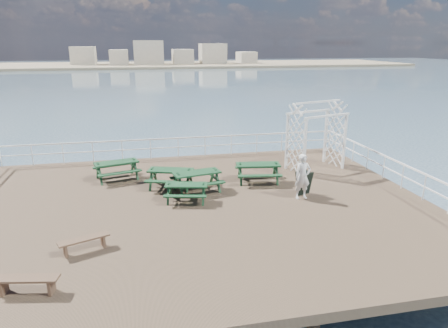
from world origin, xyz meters
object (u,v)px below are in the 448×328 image
Objects in this scene: picnic_table_b at (197,177)px; flat_bench_near at (27,281)px; picnic_table_a at (117,167)px; trellis_arbor at (316,139)px; picnic_table_d at (171,174)px; person at (303,177)px; picnic_table_c at (186,189)px; flat_bench_far at (84,241)px; picnic_table_e at (258,169)px.

picnic_table_b is 1.38× the size of flat_bench_near.
trellis_arbor is at bearing -17.35° from picnic_table_a.
person is at bearing -6.65° from picnic_table_d.
picnic_table_c reaches higher than flat_bench_far.
trellis_arbor is at bearing 29.69° from picnic_table_e.
picnic_table_d is at bearing 37.48° from flat_bench_far.
picnic_table_d is (2.31, -1.63, -0.01)m from picnic_table_a.
picnic_table_e is 1.17× the size of person.
picnic_table_e is 8.45m from flat_bench_far.
flat_bench_near is 13.94m from trellis_arbor.
picnic_table_c is at bearing 59.61° from flat_bench_near.
picnic_table_b is at bearing -13.41° from picnic_table_d.
picnic_table_d reaches higher than picnic_table_c.
picnic_table_b is 1.17m from picnic_table_c.
picnic_table_b reaches higher than picnic_table_c.
picnic_table_e is at bearing 51.48° from flat_bench_near.
picnic_table_a is 6.39m from picnic_table_e.
picnic_table_e is at bearing 17.83° from picnic_table_d.
picnic_table_a is 1.20× the size of picnic_table_c.
picnic_table_e is (2.83, 0.62, -0.00)m from picnic_table_b.
flat_bench_near is at bearing -159.62° from person.
picnic_table_c is 1.04× the size of person.
picnic_table_b is 0.97× the size of picnic_table_d.
picnic_table_e reaches higher than picnic_table_c.
flat_bench_far is (-0.66, -6.60, -0.28)m from picnic_table_a.
trellis_arbor is at bearing 46.64° from flat_bench_near.
picnic_table_b is (3.35, -2.26, 0.01)m from picnic_table_a.
picnic_table_a is 0.67× the size of trellis_arbor.
person is (5.01, -2.30, 0.32)m from picnic_table_d.
trellis_arbor reaches higher than picnic_table_c.
picnic_table_c is 0.56× the size of trellis_arbor.
picnic_table_b reaches higher than flat_bench_far.
picnic_table_a is at bearing 161.20° from trellis_arbor.
picnic_table_e is at bearing -30.06° from picnic_table_a.
picnic_table_c is 4.78m from flat_bench_far.
flat_bench_near is 10.21m from person.
picnic_table_b reaches higher than flat_bench_near.
picnic_table_a is 0.99× the size of picnic_table_d.
picnic_table_b is at bearing 25.63° from flat_bench_far.
picnic_table_a reaches higher than flat_bench_far.
picnic_table_a is at bearing 173.47° from picnic_table_e.
picnic_table_e is 1.42× the size of flat_bench_far.
trellis_arbor is (6.11, 1.91, 0.88)m from picnic_table_b.
picnic_table_b is 0.66× the size of trellis_arbor.
trellis_arbor reaches higher than picnic_table_b.
person reaches higher than picnic_table_c.
picnic_table_b reaches higher than picnic_table_a.
flat_bench_near is at bearing -130.86° from picnic_table_e.
picnic_table_c is at bearing -145.93° from picnic_table_e.
flat_bench_near is (-7.96, -6.88, -0.26)m from picnic_table_e.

